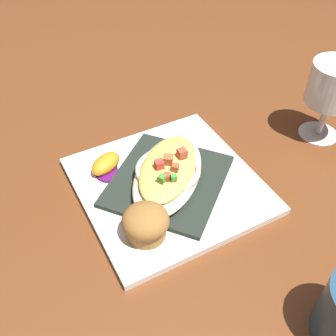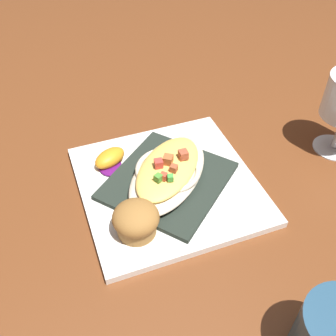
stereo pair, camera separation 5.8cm
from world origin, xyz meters
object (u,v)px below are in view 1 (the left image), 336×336
at_px(square_plate, 168,185).
at_px(gratin_dish, 168,171).
at_px(stemmed_glass, 333,88).
at_px(muffin, 146,223).
at_px(orange_garnish, 106,165).

height_order(square_plate, gratin_dish, gratin_dish).
bearing_deg(gratin_dish, stemmed_glass, -9.11).
relative_size(square_plate, muffin, 4.13).
height_order(muffin, orange_garnish, muffin).
bearing_deg(square_plate, stemmed_glass, -9.12).
bearing_deg(square_plate, gratin_dish, -103.30).
height_order(square_plate, orange_garnish, orange_garnish).
relative_size(orange_garnish, stemmed_glass, 0.45).
relative_size(gratin_dish, stemmed_glass, 1.44).
bearing_deg(muffin, orange_garnish, 83.24).
height_order(muffin, stemmed_glass, stemmed_glass).
height_order(orange_garnish, stemmed_glass, stemmed_glass).
bearing_deg(square_plate, muffin, -141.97).
bearing_deg(gratin_dish, muffin, -142.01).
bearing_deg(gratin_dish, orange_garnish, 128.76).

